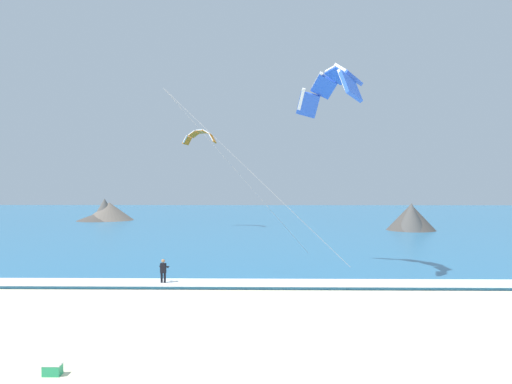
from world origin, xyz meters
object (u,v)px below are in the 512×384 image
object	(u,v)px
kite_primary	(332,86)
cooler_box	(53,369)
surfboard	(163,286)
kitesurfer	(163,271)
kite_distant	(200,136)

from	to	relation	value
kite_primary	cooler_box	bearing A→B (deg)	-124.18
kite_primary	cooler_box	size ratio (longest dim) A/B	22.50
surfboard	kitesurfer	world-z (taller)	kitesurfer
surfboard	kitesurfer	bearing A→B (deg)	82.96
kite_primary	kitesurfer	bearing A→B (deg)	-162.39
kitesurfer	kite_primary	xyz separation A→B (m)	(10.80, 3.43, 12.04)
surfboard	kite_distant	distance (m)	40.69
surfboard	kitesurfer	xyz separation A→B (m)	(0.00, 0.02, 0.91)
kite_distant	kite_primary	bearing A→B (deg)	-68.58
kitesurfer	kite_distant	distance (m)	40.38
kitesurfer	surfboard	bearing A→B (deg)	-97.04
kite_primary	kite_distant	world-z (taller)	same
kitesurfer	kite_primary	bearing A→B (deg)	17.61
kite_distant	cooler_box	bearing A→B (deg)	-87.61
cooler_box	kitesurfer	bearing A→B (deg)	86.96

